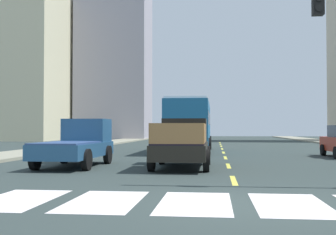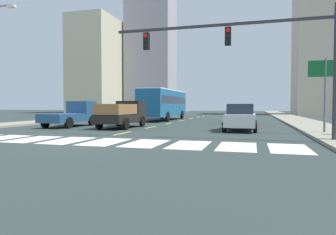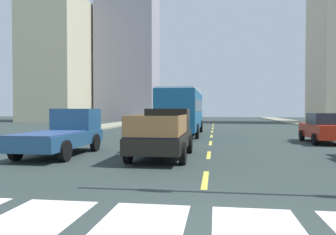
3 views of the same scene
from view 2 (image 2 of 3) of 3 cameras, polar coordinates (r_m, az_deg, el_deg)
ground_plane at (r=14.22m, az=-15.24°, el=-4.33°), size 160.00×160.00×0.00m
sidewalk_right at (r=30.46m, az=24.14°, el=-0.81°), size 3.31×110.00×0.15m
sidewalk_left at (r=35.64m, az=-16.48°, el=-0.28°), size 3.31×110.00×0.15m
crosswalk_stripe_2 at (r=17.17m, az=-29.08°, el=-3.40°), size 1.47×2.84×0.01m
crosswalk_stripe_3 at (r=15.88m, az=-24.17°, el=-3.75°), size 1.47×2.84×0.01m
crosswalk_stripe_4 at (r=14.73m, az=-18.44°, el=-4.13°), size 1.47×2.84×0.01m
crosswalk_stripe_5 at (r=13.75m, az=-11.81°, el=-4.51°), size 1.47×2.84×0.01m
crosswalk_stripe_6 at (r=12.98m, az=-4.27°, el=-4.87°), size 1.47×2.84×0.01m
crosswalk_stripe_7 at (r=12.46m, az=4.06°, el=-5.17°), size 1.47×2.84×0.01m
crosswalk_stripe_8 at (r=12.22m, az=12.93°, el=-5.37°), size 1.47×2.84×0.01m
crosswalk_stripe_9 at (r=12.27m, az=21.93°, el=-5.45°), size 1.47×2.84×0.01m
lane_dash_0 at (r=17.75m, az=-8.56°, el=-2.96°), size 0.16×2.40×0.01m
lane_dash_1 at (r=22.38m, az=-3.27°, el=-1.85°), size 0.16×2.40×0.01m
lane_dash_2 at (r=27.14m, az=0.18°, el=-1.12°), size 0.16×2.40×0.01m
lane_dash_3 at (r=31.98m, az=2.59°, el=-0.60°), size 0.16×2.40×0.01m
lane_dash_4 at (r=36.86m, az=4.37°, el=-0.22°), size 0.16×2.40×0.01m
lane_dash_5 at (r=41.77m, az=5.73°, el=0.07°), size 0.16×2.40×0.01m
lane_dash_6 at (r=46.70m, az=6.80°, el=0.30°), size 0.16×2.40×0.01m
lane_dash_7 at (r=51.64m, az=7.67°, el=0.48°), size 0.16×2.40×0.01m
pickup_stakebed at (r=22.43m, az=-8.23°, el=0.52°), size 2.18×5.20×1.96m
pickup_dark at (r=24.59m, az=-17.45°, el=0.56°), size 2.18×5.20×1.96m
city_bus at (r=33.21m, az=-0.76°, el=2.87°), size 2.72×10.80×3.32m
sedan_near_left at (r=27.12m, az=14.06°, el=0.62°), size 2.02×4.40×1.72m
sedan_near_right at (r=19.81m, az=13.55°, el=0.03°), size 2.02×4.40×1.72m
traffic_signal_gantry at (r=14.67m, az=16.12°, el=12.51°), size 10.20×0.27×6.00m
direction_sign_green at (r=18.80m, az=27.53°, el=6.35°), size 1.70×0.12×4.20m
tower_tall_centre at (r=58.41m, az=26.78°, el=12.72°), size 7.87×10.09×24.85m
block_mid_left at (r=70.43m, az=-3.24°, el=11.60°), size 10.19×7.83×26.02m
block_mid_right at (r=67.29m, az=-13.30°, el=9.44°), size 8.52×11.76×20.10m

